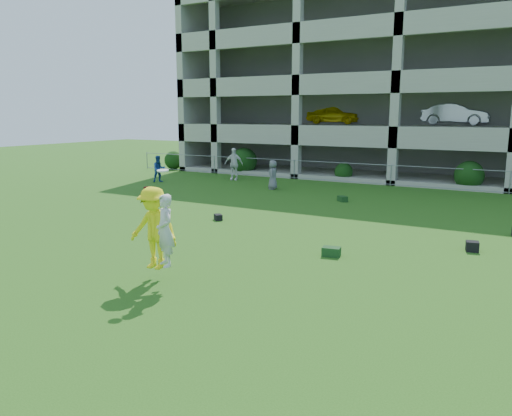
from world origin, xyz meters
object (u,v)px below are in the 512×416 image
Objects in this scene: bystander_c at (273,175)px; crate_d at (472,246)px; bystander_a at (159,169)px; parking_garage at (428,84)px; frisbee_contest at (156,228)px; bystander_b at (234,164)px.

crate_d is at bearing 35.68° from bystander_c.
bystander_a is at bearing -101.91° from bystander_c.
bystander_c is at bearing -111.28° from parking_garage.
parking_garage is (12.34, 13.96, 5.24)m from bystander_a.
bystander_c reaches higher than crate_d.
crate_d is 0.01× the size of parking_garage.
bystander_a is 18.10m from frisbee_contest.
parking_garage reaches higher than bystander_c.
bystander_b is at bearing -129.37° from parking_garage.
crate_d is at bearing -76.38° from bystander_a.
bystander_b is 0.07× the size of parking_garage.
crate_d is 22.62m from parking_garage.
frisbee_contest reaches higher than crate_d.
bystander_b is 0.79× the size of frisbee_contest.
bystander_a is at bearing 130.44° from frisbee_contest.
bystander_c is 15.07m from parking_garage.
parking_garage is at bearing -6.33° from bystander_a.
parking_garage is at bearing 34.67° from bystander_b.
parking_garage reaches higher than frisbee_contest.
bystander_a is at bearing -154.04° from bystander_b.
parking_garage reaches higher than bystander_b.
parking_garage is (5.13, 13.17, 5.23)m from bystander_c.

